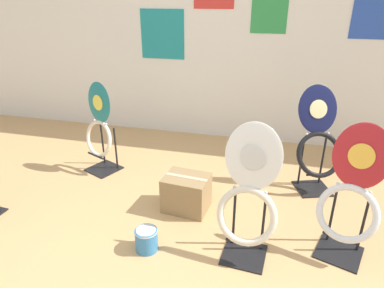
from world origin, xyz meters
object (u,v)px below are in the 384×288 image
Objects in this scene: toilet_seat_display_white_plain at (248,201)px; storage_box at (186,193)px; toilet_seat_display_navy_moon at (318,144)px; paint_can at (146,239)px; toilet_seat_display_teal_sax at (100,131)px; toilet_seat_display_crimson_swirl at (351,198)px.

toilet_seat_display_white_plain is 2.47× the size of storage_box.
toilet_seat_display_white_plain is at bearing -115.96° from toilet_seat_display_navy_moon.
paint_can is (-1.14, -1.12, -0.35)m from toilet_seat_display_navy_moon.
storage_box reaches higher than paint_can.
toilet_seat_display_teal_sax is at bearing 130.38° from paint_can.
toilet_seat_display_crimson_swirl reaches higher than toilet_seat_display_teal_sax.
toilet_seat_display_navy_moon is (-0.14, 0.82, 0.00)m from toilet_seat_display_crimson_swirl.
toilet_seat_display_crimson_swirl is at bearing -11.55° from storage_box.
toilet_seat_display_crimson_swirl reaches higher than storage_box.
paint_can is (0.83, -0.97, -0.33)m from toilet_seat_display_teal_sax.
storage_box is (-0.51, 0.42, -0.28)m from toilet_seat_display_white_plain.
toilet_seat_display_navy_moon is 5.62× the size of paint_can.
storage_box is (0.14, 0.53, 0.06)m from paint_can.
toilet_seat_display_navy_moon reaches higher than storage_box.
toilet_seat_display_crimson_swirl is 0.65m from toilet_seat_display_white_plain.
toilet_seat_display_navy_moon is at bearing 44.37° from paint_can.
storage_box is at bearing 168.45° from toilet_seat_display_crimson_swirl.
storage_box is at bearing 140.75° from toilet_seat_display_white_plain.
toilet_seat_display_white_plain is (1.48, -0.86, 0.01)m from toilet_seat_display_teal_sax.
toilet_seat_display_navy_moon is 1.63m from paint_can.
toilet_seat_display_teal_sax is at bearing 155.52° from storage_box.
toilet_seat_display_crimson_swirl is 0.83m from toilet_seat_display_navy_moon.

